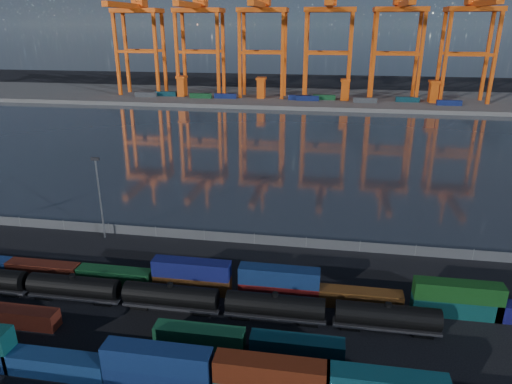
# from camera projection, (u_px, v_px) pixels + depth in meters

# --- Properties ---
(ground) EXTENTS (700.00, 700.00, 0.00)m
(ground) POSITION_uv_depth(u_px,v_px,m) (221.00, 335.00, 62.55)
(ground) COLOR black
(ground) RESTS_ON ground
(harbor_water) EXTENTS (700.00, 700.00, 0.00)m
(harbor_water) POSITION_uv_depth(u_px,v_px,m) (291.00, 146.00, 159.79)
(harbor_water) COLOR #28313B
(harbor_water) RESTS_ON ground
(far_quay) EXTENTS (700.00, 70.00, 2.00)m
(far_quay) POSITION_uv_depth(u_px,v_px,m) (308.00, 98.00, 256.69)
(far_quay) COLOR #514F4C
(far_quay) RESTS_ON ground
(container_row_south) EXTENTS (141.14, 2.59, 5.52)m
(container_row_south) POSITION_uv_depth(u_px,v_px,m) (144.00, 368.00, 53.01)
(container_row_south) COLOR #424547
(container_row_south) RESTS_ON ground
(container_row_mid) EXTENTS (141.55, 2.45, 5.23)m
(container_row_mid) POSITION_uv_depth(u_px,v_px,m) (304.00, 345.00, 58.02)
(container_row_mid) COLOR #3A3D3E
(container_row_mid) RESTS_ON ground
(container_row_north) EXTENTS (141.38, 2.52, 5.36)m
(container_row_north) POSITION_uv_depth(u_px,v_px,m) (281.00, 288.00, 70.11)
(container_row_north) COLOR navy
(container_row_north) RESTS_ON ground
(tanker_string) EXTENTS (92.09, 3.14, 4.49)m
(tanker_string) POSITION_uv_depth(u_px,v_px,m) (122.00, 292.00, 68.48)
(tanker_string) COLOR black
(tanker_string) RESTS_ON ground
(waterfront_fence) EXTENTS (160.12, 0.12, 2.20)m
(waterfront_fence) POSITION_uv_depth(u_px,v_px,m) (254.00, 239.00, 88.13)
(waterfront_fence) COLOR #595B5E
(waterfront_fence) RESTS_ON ground
(yard_light_mast) EXTENTS (1.60, 0.40, 16.60)m
(yard_light_mast) POSITION_uv_depth(u_px,v_px,m) (100.00, 194.00, 87.98)
(yard_light_mast) COLOR slate
(yard_light_mast) RESTS_ON ground
(gantry_cranes) EXTENTS (201.21, 50.33, 68.15)m
(gantry_cranes) POSITION_uv_depth(u_px,v_px,m) (296.00, 21.00, 237.44)
(gantry_cranes) COLOR #F15611
(gantry_cranes) RESTS_ON ground
(quay_containers) EXTENTS (172.58, 10.99, 2.60)m
(quay_containers) POSITION_uv_depth(u_px,v_px,m) (286.00, 97.00, 244.10)
(quay_containers) COLOR navy
(quay_containers) RESTS_ON far_quay
(straddle_carriers) EXTENTS (140.00, 7.00, 11.10)m
(straddle_carriers) POSITION_uv_depth(u_px,v_px,m) (302.00, 88.00, 245.45)
(straddle_carriers) COLOR #F15611
(straddle_carriers) RESTS_ON far_quay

